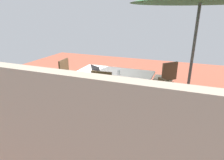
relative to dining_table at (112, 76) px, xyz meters
name	(u,v)px	position (x,y,z in m)	size (l,w,h in m)	color
ground_plane	(112,103)	(0.00, 0.00, -0.70)	(10.00, 10.00, 0.02)	#9E4C38
hedge_row	(51,132)	(0.00, 2.25, -0.09)	(6.30, 0.67, 1.21)	#2D6633
dining_table	(112,76)	(0.00, 0.00, 0.00)	(1.83, 1.24, 0.74)	silver
chair_northwest	(157,104)	(-1.18, 0.82, -0.14)	(0.59, 0.59, 0.98)	beige
chair_north	(99,94)	(-0.02, 0.76, -0.14)	(0.47, 0.48, 0.98)	beige
chair_southwest	(165,78)	(-1.15, -0.76, -0.14)	(0.59, 0.59, 0.98)	beige
chair_east	(70,76)	(1.19, -0.01, -0.14)	(0.48, 0.47, 0.98)	beige
laptop	(98,72)	(0.31, 0.11, 0.09)	(0.40, 0.37, 0.21)	#2D2D33
cup	(119,72)	(-0.16, -0.03, 0.10)	(0.06, 0.06, 0.11)	white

